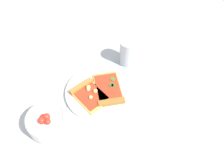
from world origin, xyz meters
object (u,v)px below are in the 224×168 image
pizza_slice_far (89,93)px  plate (100,91)px  paper_napkin (159,82)px  salad_bowl (47,122)px  pizza_slice_near (109,90)px  soda_glass (128,53)px

pizza_slice_far → plate: bearing=17.2°
paper_napkin → plate: bearing=-177.8°
plate → pizza_slice_far: 0.05m
plate → pizza_slice_far: (-0.04, -0.01, 0.01)m
salad_bowl → paper_napkin: size_ratio=1.10×
salad_bowl → pizza_slice_far: bearing=35.9°
pizza_slice_near → salad_bowl: salad_bowl is taller
pizza_slice_far → salad_bowl: bearing=-144.1°
pizza_slice_near → pizza_slice_far: 0.08m
pizza_slice_far → pizza_slice_near: bearing=2.6°
pizza_slice_near → soda_glass: 0.19m
plate → paper_napkin: plate is taller
pizza_slice_near → paper_napkin: (0.21, 0.02, -0.02)m
pizza_slice_near → salad_bowl: 0.25m
plate → paper_napkin: bearing=2.2°
soda_glass → paper_napkin: soda_glass is taller
pizza_slice_near → pizza_slice_far: pizza_slice_far is taller
paper_napkin → soda_glass: bearing=126.5°
pizza_slice_far → salad_bowl: salad_bowl is taller
plate → soda_glass: bearing=46.5°
pizza_slice_near → salad_bowl: (-0.22, -0.11, 0.02)m
salad_bowl → paper_napkin: bearing=16.6°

